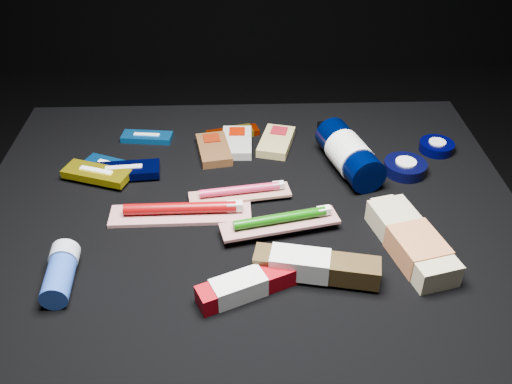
{
  "coord_description": "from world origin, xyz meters",
  "views": [
    {
      "loc": [
        -0.01,
        -0.82,
        1.02
      ],
      "look_at": [
        0.01,
        0.01,
        0.42
      ],
      "focal_mm": 40.0,
      "sensor_mm": 36.0,
      "label": 1
    }
  ],
  "objects_px": {
    "bodywash_bottle": "(412,242)",
    "deodorant_stick": "(60,273)",
    "lotion_bottle": "(349,154)",
    "toothpaste_carton_red": "(247,285)"
  },
  "relations": [
    {
      "from": "deodorant_stick",
      "to": "toothpaste_carton_red",
      "type": "xyz_separation_m",
      "value": [
        0.28,
        -0.03,
        -0.01
      ]
    },
    {
      "from": "deodorant_stick",
      "to": "toothpaste_carton_red",
      "type": "height_order",
      "value": "deodorant_stick"
    },
    {
      "from": "lotion_bottle",
      "to": "bodywash_bottle",
      "type": "xyz_separation_m",
      "value": [
        0.06,
        -0.24,
        -0.01
      ]
    },
    {
      "from": "bodywash_bottle",
      "to": "deodorant_stick",
      "type": "height_order",
      "value": "deodorant_stick"
    },
    {
      "from": "lotion_bottle",
      "to": "toothpaste_carton_red",
      "type": "height_order",
      "value": "lotion_bottle"
    },
    {
      "from": "bodywash_bottle",
      "to": "toothpaste_carton_red",
      "type": "bearing_deg",
      "value": -177.61
    },
    {
      "from": "bodywash_bottle",
      "to": "toothpaste_carton_red",
      "type": "xyz_separation_m",
      "value": [
        -0.27,
        -0.08,
        -0.0
      ]
    },
    {
      "from": "lotion_bottle",
      "to": "deodorant_stick",
      "type": "relative_size",
      "value": 2.06
    },
    {
      "from": "bodywash_bottle",
      "to": "lotion_bottle",
      "type": "bearing_deg",
      "value": 89.7
    },
    {
      "from": "toothpaste_carton_red",
      "to": "deodorant_stick",
      "type": "bearing_deg",
      "value": 150.02
    }
  ]
}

